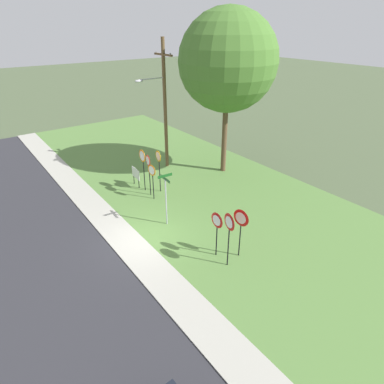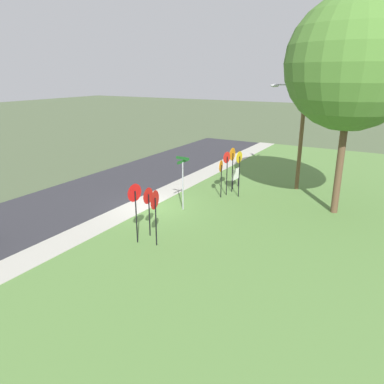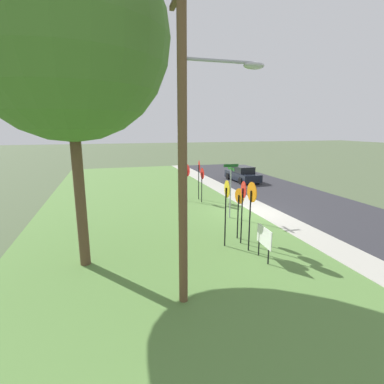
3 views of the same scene
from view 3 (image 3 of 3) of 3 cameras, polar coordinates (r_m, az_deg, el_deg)
ground_plane at (r=17.25m, az=11.88°, el=-4.08°), size 160.00×160.00×0.00m
road_asphalt at (r=19.92m, az=24.19°, el=-2.69°), size 44.00×6.40×0.01m
sidewalk_strip at (r=17.63m, az=14.19°, el=-3.74°), size 44.00×1.60×0.06m
grass_median at (r=15.45m, az=-8.30°, el=-5.83°), size 44.00×12.00×0.04m
stop_sign_near_left at (r=12.16m, az=9.94°, el=-1.38°), size 0.68×0.14×2.67m
stop_sign_near_right at (r=11.46m, az=11.52°, el=-1.73°), size 0.78×0.10×2.77m
stop_sign_far_left at (r=11.77m, az=6.75°, el=-1.43°), size 0.68×0.12×2.75m
stop_sign_far_center at (r=12.77m, az=9.18°, el=-2.08°), size 0.67×0.13×2.25m
yield_sign_near_left at (r=19.64m, az=1.42°, el=4.31°), size 0.77×0.15×2.67m
yield_sign_near_right at (r=19.23m, az=-0.92°, el=3.65°), size 0.81×0.17×2.47m
yield_sign_far_left at (r=18.87m, az=2.03°, el=3.01°), size 0.74×0.10×2.28m
street_name_post at (r=15.67m, az=7.53°, el=1.13°), size 0.96×0.82×2.93m
utility_pole at (r=7.46m, az=-0.78°, el=12.46°), size 2.10×2.30×8.89m
notice_board at (r=11.13m, az=13.93°, el=-8.77°), size 1.10×0.09×1.25m
oak_tree_left at (r=10.76m, az=-23.34°, el=26.03°), size 6.36×6.36×10.68m
parked_sedan_distant at (r=27.17m, az=9.84°, el=3.42°), size 4.20×2.01×1.39m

